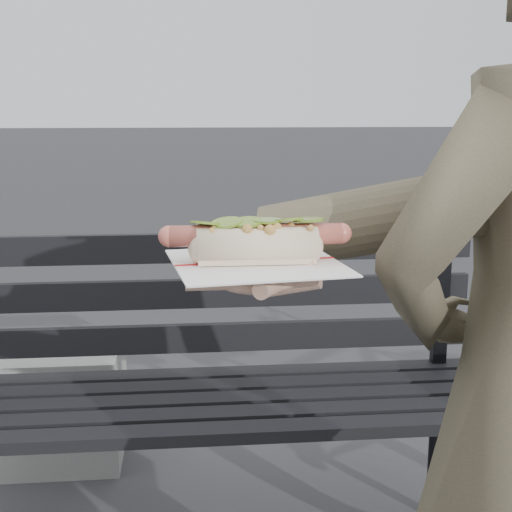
# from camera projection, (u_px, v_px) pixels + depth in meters

# --- Properties ---
(park_bench) EXTENTS (1.50, 0.44, 0.88)m
(park_bench) POSITION_uv_depth(u_px,v_px,m) (203.00, 371.00, 1.89)
(park_bench) COLOR black
(park_bench) RESTS_ON ground
(held_hotdog) EXTENTS (0.63, 0.30, 0.20)m
(held_hotdog) POSITION_uv_depth(u_px,v_px,m) (407.00, 218.00, 0.90)
(held_hotdog) COLOR #463F2F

